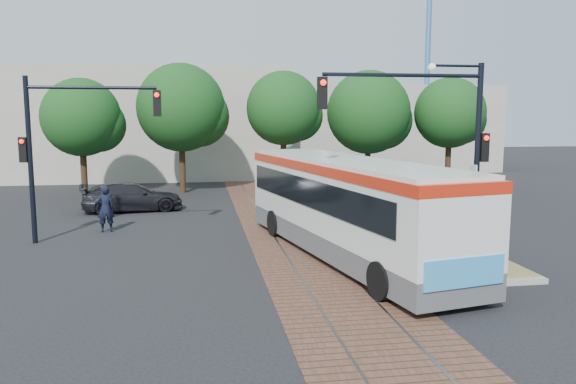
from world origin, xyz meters
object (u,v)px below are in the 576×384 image
traffic_island (466,251)px  officer (106,209)px  signal_pole_main (441,130)px  signal_pole_left (62,136)px  parked_car (132,197)px  city_bus (346,202)px

traffic_island → officer: bearing=151.5°
signal_pole_main → officer: bearing=149.9°
signal_pole_left → parked_car: (1.60, 6.55, -3.17)m
city_bus → traffic_island: 4.11m
city_bus → signal_pole_main: size_ratio=2.04×
signal_pole_left → parked_car: bearing=76.2°
traffic_island → parked_car: parked_car is taller
signal_pole_main → signal_pole_left: (-12.23, 4.80, -0.29)m
city_bus → parked_car: city_bus is taller
traffic_island → officer: size_ratio=2.78×
city_bus → officer: bearing=136.4°
traffic_island → signal_pole_left: signal_pole_left is taller
signal_pole_left → officer: bearing=55.7°
signal_pole_left → officer: (1.12, 1.64, -2.93)m
city_bus → signal_pole_left: bearing=147.6°
signal_pole_left → officer: signal_pole_left is taller
signal_pole_left → signal_pole_main: bearing=-21.4°
signal_pole_left → traffic_island: bearing=-20.4°
parked_car → officer: bearing=165.0°
officer → signal_pole_left: bearing=41.5°
city_bus → traffic_island: size_ratio=2.36×
signal_pole_main → traffic_island: bearing=-5.4°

